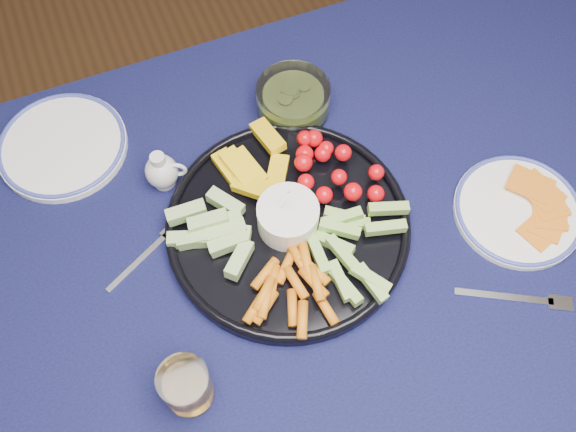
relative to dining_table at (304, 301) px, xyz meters
name	(u,v)px	position (x,y,z in m)	size (l,w,h in m)	color
dining_table	(304,301)	(0.00, 0.00, 0.00)	(1.67, 1.07, 0.75)	#4F2F1A
crudite_platter	(286,224)	(0.01, 0.10, 0.11)	(0.40, 0.40, 0.13)	black
creamer_pitcher	(162,171)	(-0.15, 0.26, 0.12)	(0.07, 0.06, 0.08)	silver
pickle_bowl	(293,101)	(0.11, 0.32, 0.12)	(0.13, 0.13, 0.06)	white
cheese_plate	(519,210)	(0.37, -0.02, 0.10)	(0.21, 0.21, 0.03)	white
juice_tumbler	(187,387)	(-0.22, -0.10, 0.13)	(0.07, 0.07, 0.09)	white
fork_left	(150,251)	(-0.21, 0.14, 0.09)	(0.14, 0.09, 0.00)	white
fork_right	(524,299)	(0.30, -0.15, 0.09)	(0.17, 0.10, 0.00)	white
side_plate_extra	(62,146)	(-0.30, 0.39, 0.10)	(0.22, 0.22, 0.02)	white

